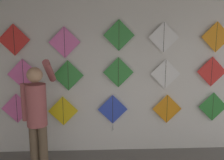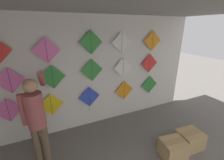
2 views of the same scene
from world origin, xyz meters
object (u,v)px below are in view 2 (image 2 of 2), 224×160
object	(u,v)px
kite_11	(46,50)
kite_14	(152,41)
kite_2	(89,98)
kite_6	(53,77)
kite_9	(149,63)
kite_12	(91,42)
cardboard_box	(190,139)
kite_5	(10,81)
kite_3	(124,90)
kite_0	(8,110)
kite_7	(92,70)
kite_1	(51,105)
kite_4	(149,85)
kite_8	(123,68)
cardboard_box_spare	(173,149)
shopkeeper	(36,116)
kite_13	(122,42)

from	to	relation	value
kite_11	kite_14	size ratio (longest dim) A/B	1.00
kite_2	kite_6	distance (m)	1.04
kite_9	kite_12	distance (m)	1.84
cardboard_box	kite_5	bearing A→B (deg)	153.20
kite_2	kite_3	distance (m)	1.02
kite_0	kite_5	bearing A→B (deg)	0.00
kite_5	kite_7	xyz separation A→B (m)	(1.70, 0.00, 0.02)
kite_1	kite_14	bearing A→B (deg)	0.00
kite_2	kite_5	distance (m)	1.74
kite_4	kite_7	distance (m)	1.91
kite_6	kite_8	xyz separation A→B (m)	(1.77, 0.00, 0.02)
kite_1	kite_8	size ratio (longest dim) A/B	1.00
cardboard_box_spare	kite_6	bearing A→B (deg)	139.18
kite_2	kite_11	xyz separation A→B (m)	(-0.85, 0.00, 1.26)
shopkeeper	kite_4	size ratio (longest dim) A/B	3.35
kite_2	kite_4	distance (m)	1.90
kite_11	kite_14	xyz separation A→B (m)	(2.71, 0.00, 0.09)
kite_6	kite_12	xyz separation A→B (m)	(0.91, 0.00, 0.71)
kite_8	kite_11	world-z (taller)	kite_11
cardboard_box_spare	kite_1	xyz separation A→B (m)	(-2.12, 1.73, 0.62)
kite_9	kite_8	bearing A→B (deg)	180.00
kite_4	kite_14	bearing A→B (deg)	180.00
kite_0	cardboard_box	bearing A→B (deg)	-25.78
kite_12	cardboard_box_spare	bearing A→B (deg)	-57.71
cardboard_box_spare	kite_0	bearing A→B (deg)	149.60
kite_13	kite_14	xyz separation A→B (m)	(0.95, 0.00, 0.01)
kite_2	kite_13	size ratio (longest dim) A/B	1.25
cardboard_box	kite_0	size ratio (longest dim) A/B	0.97
shopkeeper	kite_3	world-z (taller)	shopkeeper
kite_2	kite_12	bearing A→B (deg)	0.36
kite_2	kite_11	bearing A→B (deg)	179.95
kite_5	kite_7	distance (m)	1.70
cardboard_box	kite_13	bearing A→B (deg)	116.24
cardboard_box_spare	kite_12	world-z (taller)	kite_12
kite_1	kite_7	size ratio (longest dim) A/B	1.00
shopkeeper	kite_2	xyz separation A→B (m)	(1.18, 0.79, -0.24)
kite_12	kite_8	bearing A→B (deg)	0.00
kite_8	cardboard_box_spare	bearing A→B (deg)	-82.13
cardboard_box	kite_4	xyz separation A→B (m)	(0.16, 1.69, 0.67)
kite_0	kite_6	bearing A→B (deg)	0.00
kite_7	kite_13	world-z (taller)	kite_13
kite_6	kite_9	bearing A→B (deg)	0.00
kite_5	kite_8	distance (m)	2.56
shopkeeper	kite_14	world-z (taller)	kite_14
kite_7	kite_8	distance (m)	0.86
cardboard_box_spare	kite_3	bearing A→B (deg)	96.06
kite_0	kite_7	distance (m)	1.96
kite_7	kite_1	bearing A→B (deg)	180.00
kite_8	kite_12	size ratio (longest dim) A/B	1.00
kite_6	kite_9	distance (m)	2.63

